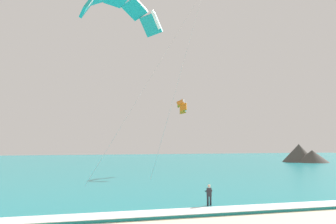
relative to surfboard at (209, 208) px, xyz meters
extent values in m
cube|color=teal|center=(5.88, 57.22, 0.07)|extent=(200.00, 120.00, 0.20)
cube|color=white|center=(5.88, -1.78, 0.19)|extent=(200.00, 2.23, 0.04)
ellipsoid|color=yellow|center=(0.00, 0.00, 0.00)|extent=(0.80, 1.47, 0.05)
cube|color=black|center=(0.00, 0.24, 0.04)|extent=(0.17, 0.10, 0.04)
cube|color=black|center=(0.00, -0.24, 0.04)|extent=(0.17, 0.10, 0.04)
cylinder|color=#232328|center=(-0.10, 0.03, 0.39)|extent=(0.14, 0.14, 0.84)
cylinder|color=#232328|center=(0.10, -0.03, 0.39)|extent=(0.14, 0.14, 0.84)
cube|color=#232328|center=(0.00, 0.00, 1.11)|extent=(0.38, 0.28, 0.60)
sphere|color=beige|center=(0.00, 0.00, 1.55)|extent=(0.22, 0.22, 0.22)
cylinder|color=#232328|center=(-0.13, 0.20, 1.16)|extent=(0.22, 0.51, 0.22)
cylinder|color=#232328|center=(0.22, 0.11, 1.16)|extent=(0.22, 0.51, 0.22)
cylinder|color=black|center=(0.10, 0.37, 1.16)|extent=(0.54, 0.18, 0.04)
cube|color=#3F3F42|center=(0.03, 0.12, 0.89)|extent=(0.14, 0.11, 0.10)
cube|color=teal|center=(-1.75, 10.15, 16.19)|extent=(2.37, 1.78, 2.20)
cube|color=white|center=(-1.42, 9.60, 16.58)|extent=(1.22, 0.86, 1.73)
cube|color=teal|center=(-3.47, 9.82, 17.49)|extent=(2.62, 2.19, 1.77)
cube|color=white|center=(-3.14, 9.28, 17.88)|extent=(1.65, 1.17, 1.13)
cube|color=teal|center=(-8.17, 6.26, 16.19)|extent=(1.50, 2.18, 2.20)
cylinder|color=#B2B2B7|center=(-0.93, 5.26, 8.68)|extent=(1.67, 9.80, 15.03)
cylinder|color=#B2B2B7|center=(-4.14, 3.32, 8.68)|extent=(8.10, 5.92, 15.03)
cube|color=orange|center=(8.62, 30.88, 9.72)|extent=(1.24, 0.86, 1.35)
cube|color=white|center=(9.00, 30.76, 9.96)|extent=(0.39, 0.75, 1.07)
cube|color=orange|center=(7.96, 30.04, 10.53)|extent=(1.33, 1.24, 1.08)
cube|color=white|center=(8.34, 29.91, 10.76)|extent=(0.51, 1.07, 0.70)
cube|color=orange|center=(7.43, 28.84, 10.81)|extent=(1.33, 1.49, 0.57)
cube|color=white|center=(7.80, 28.72, 11.05)|extent=(0.55, 1.19, 0.17)
cube|color=orange|center=(7.15, 27.56, 10.53)|extent=(1.25, 1.57, 1.08)
cube|color=white|center=(7.53, 27.44, 10.76)|extent=(0.52, 1.10, 0.70)
cube|color=orange|center=(7.19, 26.49, 9.72)|extent=(1.09, 1.39, 1.35)
cube|color=white|center=(7.56, 26.36, 9.96)|extent=(0.41, 0.81, 1.07)
cone|color=#665B51|center=(44.12, 51.40, 2.15)|extent=(4.63, 4.63, 4.35)
cone|color=#47423D|center=(43.80, 50.96, 2.12)|extent=(8.03, 8.03, 4.29)
cone|color=#56514C|center=(44.02, 48.18, 1.12)|extent=(3.86, 3.86, 2.29)
cone|color=#47423D|center=(45.06, 47.92, 1.45)|extent=(7.91, 7.91, 2.95)
camera|label=1|loc=(-10.77, -25.75, 4.66)|focal=41.11mm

